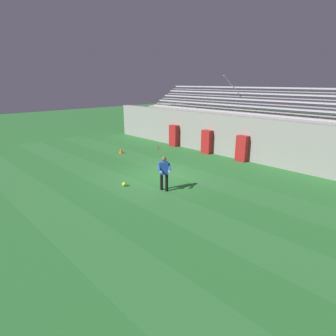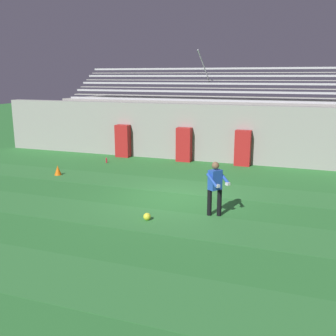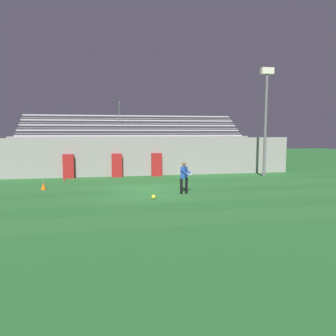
% 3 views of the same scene
% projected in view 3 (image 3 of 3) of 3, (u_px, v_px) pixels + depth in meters
% --- Properties ---
extents(ground_plane, '(80.00, 80.00, 0.00)m').
position_uv_depth(ground_plane, '(148.00, 191.00, 18.03)').
color(ground_plane, '#2D7533').
extents(turf_stripe_near, '(28.00, 1.88, 0.01)m').
position_uv_depth(turf_stripe_near, '(168.00, 219.00, 12.17)').
color(turf_stripe_near, '#337A38').
rests_on(turf_stripe_near, ground).
extents(turf_stripe_mid, '(28.00, 1.88, 0.01)m').
position_uv_depth(turf_stripe_mid, '(154.00, 199.00, 15.84)').
color(turf_stripe_mid, '#337A38').
rests_on(turf_stripe_mid, ground).
extents(turf_stripe_far, '(28.00, 1.88, 0.01)m').
position_uv_depth(turf_stripe_far, '(144.00, 186.00, 19.50)').
color(turf_stripe_far, '#337A38').
rests_on(turf_stripe_far, ground).
extents(back_wall, '(24.00, 0.60, 2.80)m').
position_uv_depth(back_wall, '(136.00, 157.00, 24.22)').
color(back_wall, '#999691').
rests_on(back_wall, ground).
extents(padding_pillar_gate_left, '(0.73, 0.44, 1.68)m').
position_uv_depth(padding_pillar_gate_left, '(117.00, 165.00, 23.47)').
color(padding_pillar_gate_left, '#B21E1E').
rests_on(padding_pillar_gate_left, ground).
extents(padding_pillar_gate_right, '(0.73, 0.44, 1.68)m').
position_uv_depth(padding_pillar_gate_right, '(157.00, 165.00, 24.01)').
color(padding_pillar_gate_right, '#B21E1E').
rests_on(padding_pillar_gate_right, ground).
extents(padding_pillar_far_left, '(0.73, 0.44, 1.68)m').
position_uv_depth(padding_pillar_far_left, '(68.00, 166.00, 22.84)').
color(padding_pillar_far_left, '#B21E1E').
rests_on(padding_pillar_far_left, ground).
extents(bleacher_stand, '(18.00, 4.05, 5.43)m').
position_uv_depth(bleacher_stand, '(133.00, 153.00, 26.49)').
color(bleacher_stand, '#999691').
rests_on(bleacher_stand, ground).
extents(floodlight_pole, '(0.90, 0.36, 7.70)m').
position_uv_depth(floodlight_pole, '(266.00, 108.00, 23.20)').
color(floodlight_pole, slate).
rests_on(floodlight_pole, ground).
extents(goalkeeper, '(0.72, 0.74, 1.67)m').
position_uv_depth(goalkeeper, '(184.00, 176.00, 17.06)').
color(goalkeeper, black).
rests_on(goalkeeper, ground).
extents(soccer_ball, '(0.22, 0.22, 0.22)m').
position_uv_depth(soccer_ball, '(154.00, 197.00, 15.78)').
color(soccer_ball, yellow).
rests_on(soccer_ball, ground).
extents(traffic_cone, '(0.30, 0.30, 0.42)m').
position_uv_depth(traffic_cone, '(43.00, 186.00, 18.34)').
color(traffic_cone, orange).
rests_on(traffic_cone, ground).
extents(water_bottle, '(0.07, 0.07, 0.24)m').
position_uv_depth(water_bottle, '(64.00, 180.00, 21.32)').
color(water_bottle, red).
rests_on(water_bottle, ground).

